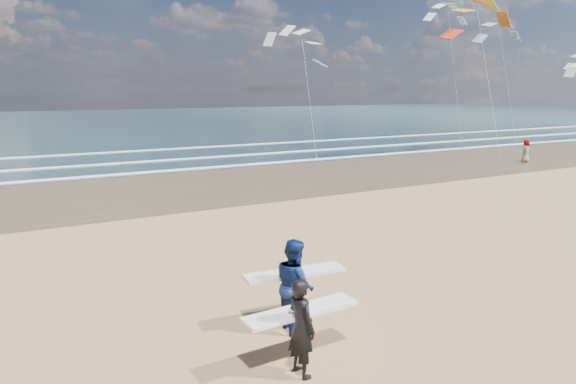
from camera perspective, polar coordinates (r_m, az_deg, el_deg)
wet_sand_strip at (r=34.87m, az=13.25°, el=3.00°), size 220.00×12.00×0.01m
ocean at (r=83.05m, az=-12.62°, el=7.73°), size 220.00×100.00×0.02m
foam_breakers at (r=42.84m, az=4.20°, el=4.84°), size 220.00×11.70×0.05m
surfer_near at (r=9.16m, az=1.48°, el=-14.54°), size 2.22×0.99×1.77m
surfer_far at (r=10.70m, az=0.74°, el=-10.17°), size 2.24×1.24×1.93m
beachgoer_0 at (r=38.45m, az=24.93°, el=4.16°), size 0.89×0.87×1.55m
kite_0 at (r=38.59m, az=21.03°, el=13.63°), size 6.32×4.80×12.19m
kite_1 at (r=38.84m, az=2.14°, el=12.33°), size 5.48×4.70×10.22m
kite_2 at (r=56.60m, az=22.93°, el=12.87°), size 6.14×4.78×12.95m
kite_5 at (r=57.71m, az=17.86°, el=13.92°), size 5.60×4.72×14.84m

